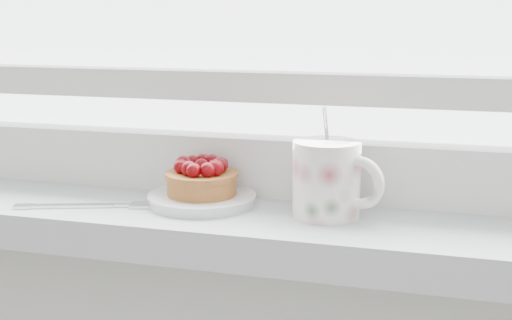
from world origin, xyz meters
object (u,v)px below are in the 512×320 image
at_px(raspberry_tart, 202,178).
at_px(fork, 99,205).
at_px(saucer, 202,199).
at_px(floral_mug, 329,178).

relative_size(raspberry_tart, fork, 0.45).
distance_m(raspberry_tart, fork, 0.12).
bearing_deg(fork, saucer, 21.41).
xyz_separation_m(raspberry_tart, fork, (-0.11, -0.04, -0.03)).
xyz_separation_m(saucer, floral_mug, (0.15, -0.01, 0.04)).
relative_size(saucer, raspberry_tart, 1.49).
bearing_deg(fork, floral_mug, 7.82).
bearing_deg(raspberry_tart, floral_mug, -2.92).
xyz_separation_m(raspberry_tart, floral_mug, (0.15, -0.01, 0.01)).
bearing_deg(saucer, fork, -158.59).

